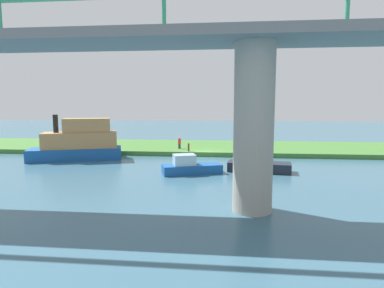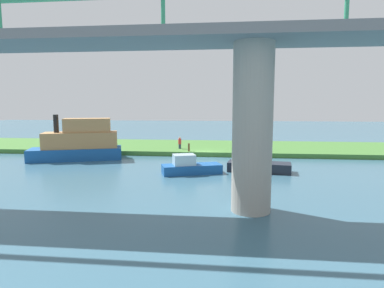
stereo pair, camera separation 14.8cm
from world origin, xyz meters
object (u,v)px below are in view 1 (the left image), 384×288
at_px(skiff_small, 79,143).
at_px(riverboat_paddlewheel, 190,167).
at_px(mooring_post, 189,147).
at_px(bridge_pylon, 254,129).
at_px(person_on_bank, 179,143).
at_px(pontoon_yellow, 257,164).

bearing_deg(skiff_small, riverboat_paddlewheel, 154.86).
xyz_separation_m(mooring_post, riverboat_paddlewheel, (-1.17, 9.24, -0.37)).
relative_size(bridge_pylon, person_on_bank, 6.26).
relative_size(mooring_post, skiff_small, 0.09).
xyz_separation_m(bridge_pylon, riverboat_paddlewheel, (4.28, -8.95, -3.78)).
relative_size(pontoon_yellow, riverboat_paddlewheel, 1.06).
height_order(bridge_pylon, riverboat_paddlewheel, bridge_pylon).
bearing_deg(pontoon_yellow, person_on_bank, -50.92).
relative_size(bridge_pylon, riverboat_paddlewheel, 1.71).
distance_m(skiff_small, pontoon_yellow, 18.20).
relative_size(person_on_bank, pontoon_yellow, 0.26).
bearing_deg(mooring_post, bridge_pylon, 106.66).
relative_size(skiff_small, riverboat_paddlewheel, 1.87).
height_order(pontoon_yellow, riverboat_paddlewheel, pontoon_yellow).
bearing_deg(bridge_pylon, pontoon_yellow, -96.96).
height_order(skiff_small, riverboat_paddlewheel, skiff_small).
relative_size(bridge_pylon, mooring_post, 9.88).
relative_size(person_on_bank, mooring_post, 1.58).
bearing_deg(person_on_bank, riverboat_paddlewheel, 102.40).
bearing_deg(skiff_small, person_on_bank, -150.01).
bearing_deg(skiff_small, pontoon_yellow, 166.30).
bearing_deg(riverboat_paddlewheel, mooring_post, -82.80).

